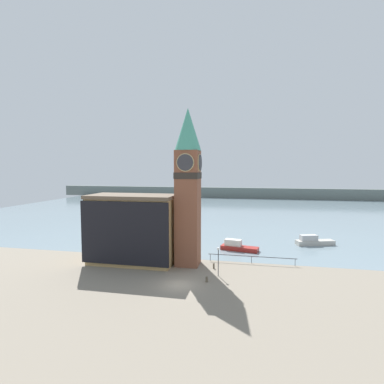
{
  "coord_description": "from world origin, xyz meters",
  "views": [
    {
      "loc": [
        8.66,
        -34.09,
        14.0
      ],
      "look_at": [
        0.41,
        5.85,
        10.84
      ],
      "focal_mm": 28.0,
      "sensor_mm": 36.0,
      "label": 1
    }
  ],
  "objects": [
    {
      "name": "ground_plane",
      "position": [
        0.0,
        0.0,
        0.0
      ],
      "size": [
        160.0,
        160.0,
        0.0
      ],
      "primitive_type": "plane",
      "color": "gray"
    },
    {
      "name": "water",
      "position": [
        0.0,
        70.51,
        -0.0
      ],
      "size": [
        160.0,
        120.0,
        0.0
      ],
      "color": "gray",
      "rests_on": "ground_plane"
    },
    {
      "name": "far_shoreline",
      "position": [
        0.0,
        110.51,
        2.5
      ],
      "size": [
        180.0,
        3.0,
        5.0
      ],
      "color": "slate",
      "rests_on": "water"
    },
    {
      "name": "pier_railing",
      "position": [
        8.52,
        10.26,
        0.97
      ],
      "size": [
        12.95,
        0.08,
        1.09
      ],
      "color": "#333338",
      "rests_on": "ground_plane"
    },
    {
      "name": "clock_tower",
      "position": [
        -0.58,
        7.79,
        12.01
      ],
      "size": [
        3.77,
        3.77,
        22.57
      ],
      "color": "brown",
      "rests_on": "ground_plane"
    },
    {
      "name": "pier_building",
      "position": [
        -8.93,
        7.12,
        5.11
      ],
      "size": [
        12.96,
        6.4,
        10.18
      ],
      "color": "tan",
      "rests_on": "ground_plane"
    },
    {
      "name": "boat_near",
      "position": [
        6.1,
        17.11,
        0.65
      ],
      "size": [
        6.63,
        3.12,
        1.81
      ],
      "rotation": [
        0.0,
        0.0,
        -0.21
      ],
      "color": "maroon",
      "rests_on": "water"
    },
    {
      "name": "boat_far",
      "position": [
        19.6,
        23.57,
        0.68
      ],
      "size": [
        7.18,
        3.79,
        1.87
      ],
      "rotation": [
        0.0,
        0.0,
        0.3
      ],
      "color": "#B7B2A8",
      "rests_on": "water"
    },
    {
      "name": "mooring_bollard_near",
      "position": [
        3.15,
        1.59,
        0.4
      ],
      "size": [
        0.33,
        0.33,
        0.75
      ],
      "color": "brown",
      "rests_on": "ground_plane"
    },
    {
      "name": "mooring_bollard_far",
      "position": [
        3.34,
        6.82,
        0.43
      ],
      "size": [
        0.25,
        0.25,
        0.79
      ],
      "color": "brown",
      "rests_on": "ground_plane"
    },
    {
      "name": "lamp_post",
      "position": [
        4.29,
        4.06,
        2.65
      ],
      "size": [
        0.32,
        0.32,
        3.77
      ],
      "color": "#2D2D33",
      "rests_on": "ground_plane"
    }
  ]
}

